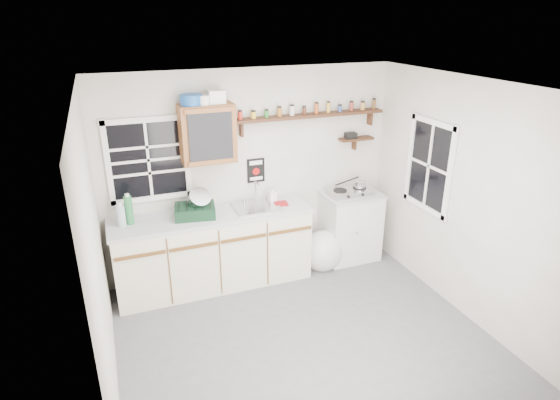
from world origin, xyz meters
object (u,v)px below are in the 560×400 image
at_px(spice_shelf, 310,115).
at_px(right_cabinet, 350,225).
at_px(main_cabinet, 214,249).
at_px(dish_rack, 196,207).
at_px(upper_cabinet, 207,133).
at_px(hotplate, 350,192).

bearing_deg(spice_shelf, right_cabinet, -19.56).
relative_size(main_cabinet, dish_rack, 4.69).
relative_size(upper_cabinet, spice_shelf, 0.34).
bearing_deg(dish_rack, hotplate, 9.80).
xyz_separation_m(main_cabinet, hotplate, (1.80, 0.01, 0.49)).
distance_m(main_cabinet, upper_cabinet, 1.37).
distance_m(main_cabinet, dish_rack, 0.59).
relative_size(right_cabinet, spice_shelf, 0.48).
distance_m(upper_cabinet, hotplate, 1.97).
relative_size(main_cabinet, spice_shelf, 1.21).
relative_size(spice_shelf, dish_rack, 3.88).
relative_size(right_cabinet, hotplate, 1.60).
bearing_deg(spice_shelf, hotplate, -23.04).
bearing_deg(dish_rack, upper_cabinet, 44.62).
bearing_deg(spice_shelf, dish_rack, -171.70).
height_order(right_cabinet, hotplate, hotplate).
bearing_deg(upper_cabinet, right_cabinet, -3.76).
height_order(spice_shelf, dish_rack, spice_shelf).
height_order(main_cabinet, spice_shelf, spice_shelf).
bearing_deg(hotplate, upper_cabinet, 176.92).
height_order(main_cabinet, dish_rack, dish_rack).
height_order(upper_cabinet, dish_rack, upper_cabinet).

